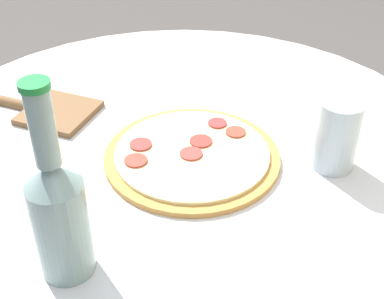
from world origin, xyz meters
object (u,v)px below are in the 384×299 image
Objects in this scene: pizza at (192,155)px; pizza_paddle at (43,110)px; beer_bottle at (59,211)px; drinking_glass at (337,135)px.

pizza is 1.13× the size of pizza_paddle.
pizza_paddle is at bearing -139.70° from beer_bottle.
pizza reaches higher than pizza_paddle.
beer_bottle reaches higher than pizza.
pizza_paddle is (-0.31, -0.27, -0.09)m from beer_bottle.
pizza_paddle is 0.55m from drinking_glass.
beer_bottle is 1.06× the size of pizza_paddle.
pizza is 0.31m from beer_bottle.
pizza_paddle is at bearing -94.69° from pizza.
drinking_glass is at bearing 108.60° from pizza.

